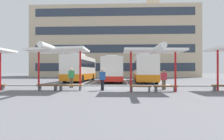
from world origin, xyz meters
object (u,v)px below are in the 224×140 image
object	(u,v)px
bench_2	(48,86)
coach_bus_2	(144,69)
bench_4	(140,87)
coach_bus_0	(81,69)
waiting_shelter_1	(58,51)
waiting_shelter_2	(154,52)
bench_5	(166,87)
waiting_passenger_0	(164,79)
bench_3	(71,86)
waiting_passenger_2	(71,76)
waiting_passenger_1	(102,78)
bench_6	(224,86)
coach_bus_1	(112,70)

from	to	relation	value
bench_2	coach_bus_2	bearing A→B (deg)	51.21
bench_2	bench_4	bearing A→B (deg)	-5.05
coach_bus_0	waiting_shelter_1	bearing A→B (deg)	-85.67
waiting_shelter_2	bench_5	bearing A→B (deg)	19.52
coach_bus_2	bench_5	size ratio (longest dim) A/B	6.33
waiting_shelter_1	bench_2	distance (m)	2.82
bench_2	waiting_passenger_0	distance (m)	9.07
bench_3	waiting_passenger_2	xyz separation A→B (m)	(-0.51, 2.14, 0.68)
waiting_shelter_1	waiting_passenger_0	distance (m)	8.45
coach_bus_0	waiting_passenger_1	world-z (taller)	coach_bus_0
bench_6	waiting_passenger_0	xyz separation A→B (m)	(-4.25, 0.66, 0.55)
bench_5	waiting_passenger_2	distance (m)	7.98
coach_bus_0	waiting_passenger_1	xyz separation A→B (m)	(4.24, -12.04, -0.81)
bench_4	bench_6	distance (m)	6.31
bench_3	coach_bus_1	bearing A→B (deg)	76.99
waiting_shelter_1	waiting_passenger_0	world-z (taller)	waiting_shelter_1
waiting_shelter_1	bench_5	bearing A→B (deg)	-2.33
waiting_shelter_2	waiting_passenger_1	xyz separation A→B (m)	(-3.69, 0.91, -1.91)
coach_bus_1	waiting_passenger_1	bearing A→B (deg)	-91.15
coach_bus_2	bench_4	distance (m)	11.82
bench_2	waiting_shelter_2	distance (m)	8.34
bench_5	waiting_passenger_0	bearing A→B (deg)	81.16
coach_bus_1	bench_5	xyz separation A→B (m)	(4.37, -11.89, -1.28)
waiting_passenger_1	waiting_passenger_2	world-z (taller)	waiting_passenger_2
bench_5	waiting_passenger_2	world-z (taller)	waiting_passenger_2
coach_bus_1	bench_2	world-z (taller)	coach_bus_1
waiting_passenger_0	bench_5	bearing A→B (deg)	-98.84
coach_bus_1	bench_3	distance (m)	11.79
coach_bus_0	bench_3	size ratio (longest dim) A/B	5.66
coach_bus_2	bench_3	world-z (taller)	coach_bus_2
waiting_passenger_2	waiting_shelter_2	bearing A→B (deg)	-23.84
coach_bus_0	bench_6	size ratio (longest dim) A/B	6.38
coach_bus_2	waiting_shelter_1	size ratio (longest dim) A/B	2.25
bench_6	waiting_passenger_1	size ratio (longest dim) A/B	0.97
waiting_shelter_1	waiting_passenger_0	size ratio (longest dim) A/B	3.18
waiting_passenger_2	coach_bus_0	bearing A→B (deg)	97.53
waiting_shelter_2	bench_4	world-z (taller)	waiting_shelter_2
bench_6	coach_bus_2	bearing A→B (deg)	112.29
waiting_shelter_1	bench_6	distance (m)	12.66
bench_2	waiting_shelter_2	bearing A→B (deg)	-6.22
coach_bus_1	waiting_shelter_1	bearing A→B (deg)	-107.02
bench_3	waiting_passenger_1	world-z (taller)	waiting_passenger_1
bench_5	bench_3	bearing A→B (deg)	176.22
coach_bus_0	coach_bus_2	world-z (taller)	coach_bus_0
waiting_shelter_2	bench_6	bearing A→B (deg)	10.79
waiting_shelter_1	waiting_shelter_2	xyz separation A→B (m)	(7.01, -0.64, -0.14)
coach_bus_1	bench_4	world-z (taller)	coach_bus_1
bench_4	waiting_passenger_0	world-z (taller)	waiting_passenger_0
waiting_shelter_2	bench_6	xyz separation A→B (m)	(5.36, 1.02, -2.52)
waiting_shelter_1	coach_bus_1	bearing A→B (deg)	72.98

